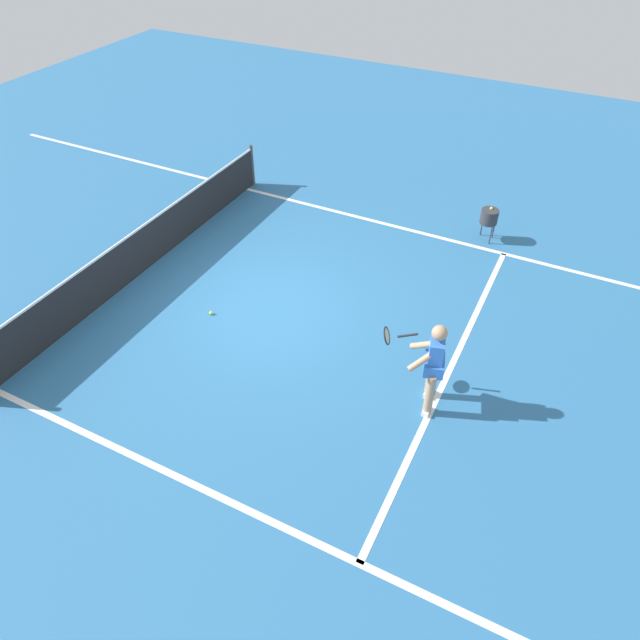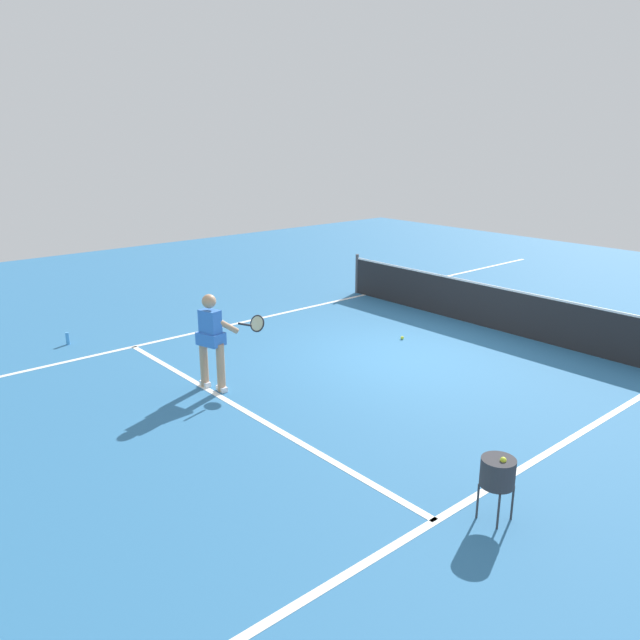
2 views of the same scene
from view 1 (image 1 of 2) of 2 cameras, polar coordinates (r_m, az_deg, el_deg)
name	(u,v)px [view 1 (image 1 of 2)]	position (r m, az deg, el deg)	size (l,w,h in m)	color
ground_plane	(266,306)	(10.60, -5.37, 1.34)	(28.50, 28.50, 0.00)	teal
service_line_marking	(451,367)	(9.63, 12.76, -4.56)	(7.34, 0.10, 0.01)	white
sideline_left_marking	(130,454)	(8.68, -18.16, -12.46)	(0.10, 19.92, 0.01)	white
sideline_right_marking	(349,215)	(13.28, 2.89, 10.31)	(0.10, 19.92, 0.01)	white
court_net	(144,248)	(11.77, -16.97, 6.80)	(8.02, 0.08, 1.00)	#4C4C51
tennis_player	(432,363)	(8.41, 10.97, -4.20)	(0.66, 1.07, 1.55)	tan
tennis_ball_near	(211,313)	(10.54, -10.68, 0.69)	(0.07, 0.07, 0.07)	#D1E533
ball_hopper	(489,217)	(12.61, 16.32, 9.74)	(0.36, 0.36, 0.74)	#333338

